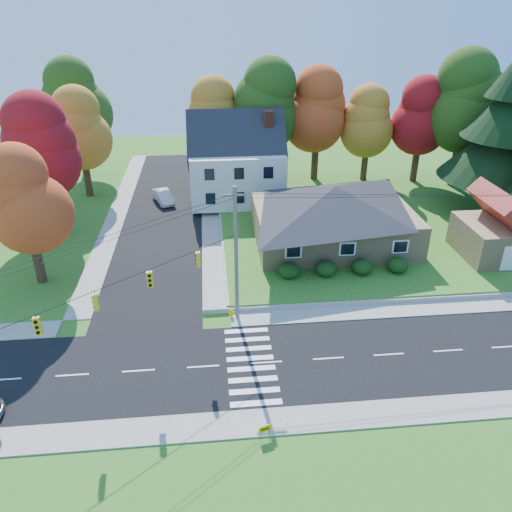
{
  "coord_description": "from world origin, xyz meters",
  "views": [
    {
      "loc": [
        -3.14,
        -24.76,
        20.56
      ],
      "look_at": [
        0.13,
        8.0,
        3.49
      ],
      "focal_mm": 35.0,
      "sensor_mm": 36.0,
      "label": 1
    }
  ],
  "objects": [
    {
      "name": "tree_west_0",
      "position": [
        -17.0,
        12.0,
        7.15
      ],
      "size": [
        6.16,
        6.16,
        11.47
      ],
      "color": "#3F2A19",
      "rests_on": "ground"
    },
    {
      "name": "traffic_infrastructure",
      "position": [
        -0.15,
        1.35,
        5.15
      ],
      "size": [
        38.1,
        10.66,
        10.0
      ],
      "color": "#666059",
      "rests_on": "ground"
    },
    {
      "name": "colonial_house",
      "position": [
        0.04,
        28.0,
        4.58
      ],
      "size": [
        10.4,
        8.4,
        9.6
      ],
      "color": "silver",
      "rests_on": "lawn"
    },
    {
      "name": "tree_west_2",
      "position": [
        -17.0,
        32.0,
        7.81
      ],
      "size": [
        6.72,
        6.72,
        12.51
      ],
      "color": "#3F2A19",
      "rests_on": "ground"
    },
    {
      "name": "ground",
      "position": [
        0.0,
        0.0,
        0.0
      ],
      "size": [
        120.0,
        120.0,
        0.0
      ],
      "primitive_type": "plane",
      "color": "#3D7923"
    },
    {
      "name": "sidewalk_north",
      "position": [
        0.0,
        5.0,
        0.04
      ],
      "size": [
        90.0,
        2.0,
        0.08
      ],
      "primitive_type": "cube",
      "color": "#9C9A90",
      "rests_on": "ground"
    },
    {
      "name": "tree_lot_5",
      "position": [
        26.0,
        30.0,
        10.27
      ],
      "size": [
        8.4,
        8.4,
        15.64
      ],
      "color": "#3F2A19",
      "rests_on": "lawn"
    },
    {
      "name": "tree_lot_0",
      "position": [
        -2.0,
        34.0,
        8.31
      ],
      "size": [
        6.72,
        6.72,
        12.51
      ],
      "color": "#3F2A19",
      "rests_on": "lawn"
    },
    {
      "name": "tree_lot_3",
      "position": [
        16.0,
        33.0,
        7.65
      ],
      "size": [
        6.16,
        6.16,
        11.47
      ],
      "color": "#3F2A19",
      "rests_on": "lawn"
    },
    {
      "name": "road_cross",
      "position": [
        -8.0,
        26.0,
        0.01
      ],
      "size": [
        8.0,
        44.0,
        0.02
      ],
      "primitive_type": "cube",
      "color": "black",
      "rests_on": "ground"
    },
    {
      "name": "road_main",
      "position": [
        0.0,
        0.0,
        0.01
      ],
      "size": [
        90.0,
        8.0,
        0.02
      ],
      "primitive_type": "cube",
      "color": "black",
      "rests_on": "ground"
    },
    {
      "name": "tree_lot_2",
      "position": [
        10.0,
        34.0,
        8.96
      ],
      "size": [
        7.28,
        7.28,
        13.56
      ],
      "color": "#3F2A19",
      "rests_on": "lawn"
    },
    {
      "name": "sidewalk_south",
      "position": [
        0.0,
        -5.0,
        0.04
      ],
      "size": [
        90.0,
        2.0,
        0.08
      ],
      "primitive_type": "cube",
      "color": "#9C9A90",
      "rests_on": "ground"
    },
    {
      "name": "hedge_row",
      "position": [
        7.5,
        9.8,
        1.14
      ],
      "size": [
        10.7,
        1.7,
        1.27
      ],
      "color": "#163A10",
      "rests_on": "lawn"
    },
    {
      "name": "garage",
      "position": [
        22.0,
        11.99,
        2.84
      ],
      "size": [
        7.3,
        6.3,
        4.6
      ],
      "color": "tan",
      "rests_on": "lawn"
    },
    {
      "name": "ranch_house",
      "position": [
        8.0,
        16.0,
        3.27
      ],
      "size": [
        14.6,
        10.6,
        5.4
      ],
      "color": "tan",
      "rests_on": "lawn"
    },
    {
      "name": "lawn",
      "position": [
        13.0,
        21.0,
        0.25
      ],
      "size": [
        30.0,
        30.0,
        0.5
      ],
      "primitive_type": "cube",
      "color": "#3D7923",
      "rests_on": "ground"
    },
    {
      "name": "tree_lot_1",
      "position": [
        4.0,
        33.0,
        9.61
      ],
      "size": [
        7.84,
        7.84,
        14.6
      ],
      "color": "#3F2A19",
      "rests_on": "lawn"
    },
    {
      "name": "white_car",
      "position": [
        -8.24,
        28.78,
        0.73
      ],
      "size": [
        2.87,
        4.53,
        1.41
      ],
      "primitive_type": "imported",
      "rotation": [
        0.0,
        0.0,
        0.35
      ],
      "color": "#BEBEBE",
      "rests_on": "road_cross"
    },
    {
      "name": "tree_lot_4",
      "position": [
        22.0,
        32.0,
        8.31
      ],
      "size": [
        6.72,
        6.72,
        12.51
      ],
      "color": "#3F2A19",
      "rests_on": "lawn"
    },
    {
      "name": "fire_hydrant",
      "position": [
        -1.92,
        5.24,
        0.34
      ],
      "size": [
        0.4,
        0.32,
        0.71
      ],
      "color": "#FFC900",
      "rests_on": "ground"
    },
    {
      "name": "tree_west_1",
      "position": [
        -18.0,
        22.0,
        8.46
      ],
      "size": [
        7.28,
        7.28,
        13.56
      ],
      "color": "#3F2A19",
      "rests_on": "ground"
    },
    {
      "name": "tree_west_3",
      "position": [
        -19.0,
        40.0,
        9.11
      ],
      "size": [
        7.84,
        7.84,
        14.6
      ],
      "color": "#3F2A19",
      "rests_on": "ground"
    },
    {
      "name": "yard_sign",
      "position": [
        -0.8,
        -6.0,
        0.6
      ],
      "size": [
        0.65,
        0.22,
        0.83
      ],
      "color": "black",
      "rests_on": "ground"
    }
  ]
}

